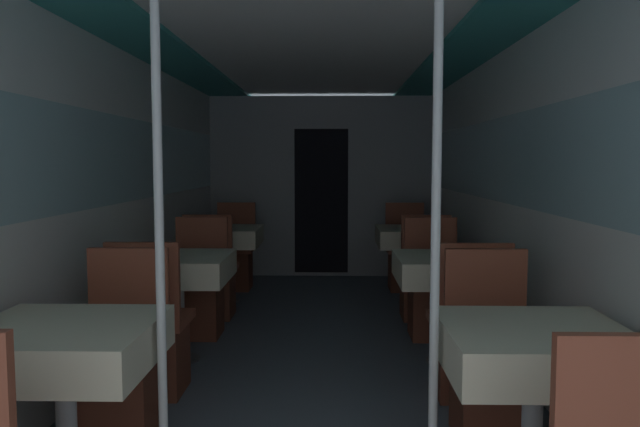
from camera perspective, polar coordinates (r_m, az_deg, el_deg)
wall_left at (r=4.61m, az=-17.73°, el=1.34°), size 0.05×8.57×2.15m
wall_right at (r=4.53m, az=16.77°, el=1.30°), size 0.05×8.57×2.15m
ceiling_panel at (r=4.43m, az=-0.65°, el=15.40°), size 2.71×8.57×0.07m
bulkhead_far at (r=7.49m, az=0.12°, el=2.43°), size 2.66×0.09×2.15m
dining_table_left_0 at (r=2.72m, az=-22.36°, el=-11.42°), size 0.70×0.70×0.73m
chair_left_far_0 at (r=3.38m, az=-17.81°, el=-14.16°), size 0.42×0.42×0.93m
support_pole_left_0 at (r=2.50m, az=-14.47°, el=-2.24°), size 0.04×0.04×2.15m
dining_table_left_1 at (r=4.40m, az=-12.87°, el=-5.06°), size 0.70×0.70×0.73m
chair_left_near_1 at (r=3.89m, az=-15.05°, el=-11.56°), size 0.42×0.42×0.93m
chair_left_far_1 at (r=5.07m, az=-11.07°, el=-7.67°), size 0.42×0.42×0.93m
dining_table_left_2 at (r=6.16m, az=-8.77°, el=-2.22°), size 0.70×0.70×0.73m
chair_left_near_2 at (r=5.61m, az=-9.84°, el=-6.44°), size 0.42×0.42×0.93m
chair_left_far_2 at (r=6.82m, az=-7.83°, el=-4.42°), size 0.42×0.42×0.93m
dining_table_right_0 at (r=2.62m, az=18.99°, el=-11.92°), size 0.70×0.70×0.73m
chair_right_far_0 at (r=3.30m, az=15.40°, el=-14.55°), size 0.42×0.42×0.93m
support_pole_right_0 at (r=2.44m, az=10.52°, el=-2.33°), size 0.04×0.04×2.15m
dining_table_right_1 at (r=4.34m, az=11.65°, el=-5.17°), size 0.70×0.70×0.73m
chair_right_near_1 at (r=3.82m, az=13.29°, el=-11.81°), size 0.42×0.42×0.93m
chair_right_far_1 at (r=5.02m, az=10.28°, el=-7.78°), size 0.42×0.42×0.93m
dining_table_right_2 at (r=6.12m, az=8.57°, el=-2.26°), size 0.70×0.70×0.73m
chair_right_near_2 at (r=5.56m, az=9.35°, el=-6.53°), size 0.42×0.42×0.93m
chair_right_far_2 at (r=6.78m, az=7.85°, el=-4.47°), size 0.42×0.42×0.93m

